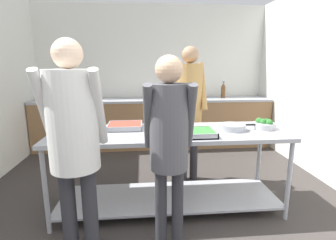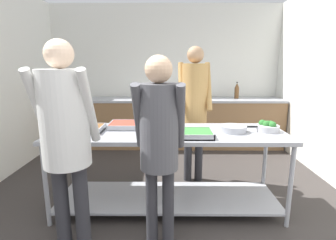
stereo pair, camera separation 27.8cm
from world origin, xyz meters
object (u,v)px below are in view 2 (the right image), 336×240
at_px(plate_stack, 157,126).
at_px(water_bottle, 237,91).
at_px(serving_tray_roast, 126,125).
at_px(serving_tray_vegetables, 80,129).
at_px(sauce_pan, 234,128).
at_px(serving_tray_greens, 192,134).
at_px(guest_serving_left, 159,134).
at_px(guest_serving_right, 65,129).
at_px(broccoli_bowl, 267,127).
at_px(cook_behind_counter, 195,99).

height_order(plate_stack, water_bottle, water_bottle).
xyz_separation_m(serving_tray_roast, plate_stack, (0.34, -0.10, 0.01)).
bearing_deg(serving_tray_vegetables, plate_stack, 4.81).
bearing_deg(sauce_pan, serving_tray_roast, 170.79).
height_order(serving_tray_greens, sauce_pan, sauce_pan).
distance_m(serving_tray_roast, guest_serving_left, 0.93).
height_order(serving_tray_vegetables, plate_stack, plate_stack).
distance_m(serving_tray_vegetables, serving_tray_greens, 1.16).
xyz_separation_m(serving_tray_roast, guest_serving_right, (-0.31, -0.90, 0.18)).
height_order(sauce_pan, guest_serving_right, guest_serving_right).
bearing_deg(broccoli_bowl, serving_tray_roast, 173.90).
height_order(sauce_pan, water_bottle, water_bottle).
relative_size(serving_tray_roast, cook_behind_counter, 0.21).
bearing_deg(guest_serving_left, water_bottle, 65.61).
xyz_separation_m(serving_tray_vegetables, water_bottle, (2.18, 2.28, 0.16)).
distance_m(serving_tray_greens, water_bottle, 2.67).
relative_size(serving_tray_vegetables, broccoli_bowl, 2.00).
distance_m(cook_behind_counter, water_bottle, 1.84).
xyz_separation_m(cook_behind_counter, water_bottle, (0.94, 1.59, -0.05)).
xyz_separation_m(serving_tray_vegetables, serving_tray_roast, (0.45, 0.17, -0.00)).
height_order(serving_tray_vegetables, serving_tray_greens, same).
bearing_deg(serving_tray_roast, broccoli_bowl, -6.10).
xyz_separation_m(serving_tray_vegetables, sauce_pan, (1.59, -0.01, 0.01)).
distance_m(plate_stack, guest_serving_left, 0.74).
xyz_separation_m(serving_tray_vegetables, broccoli_bowl, (1.94, 0.01, 0.02)).
relative_size(sauce_pan, cook_behind_counter, 0.23).
height_order(cook_behind_counter, water_bottle, cook_behind_counter).
distance_m(serving_tray_greens, guest_serving_right, 1.15).
bearing_deg(water_bottle, sauce_pan, -104.57).
bearing_deg(broccoli_bowl, guest_serving_left, -148.48).
distance_m(serving_tray_vegetables, plate_stack, 0.80).
relative_size(serving_tray_vegetables, water_bottle, 1.54).
height_order(serving_tray_vegetables, guest_serving_left, guest_serving_left).
bearing_deg(guest_serving_left, guest_serving_right, -174.40).
relative_size(serving_tray_vegetables, serving_tray_greens, 1.20).
bearing_deg(guest_serving_right, plate_stack, 50.84).
bearing_deg(guest_serving_right, serving_tray_roast, 71.12).
bearing_deg(guest_serving_left, plate_stack, 94.49).
bearing_deg(sauce_pan, plate_stack, 174.16).
xyz_separation_m(serving_tray_greens, guest_serving_left, (-0.30, -0.48, 0.12)).
distance_m(serving_tray_vegetables, guest_serving_right, 0.76).
bearing_deg(sauce_pan, guest_serving_right, -153.64).
bearing_deg(broccoli_bowl, serving_tray_vegetables, -179.69).
xyz_separation_m(broccoli_bowl, water_bottle, (0.24, 2.27, 0.14)).
distance_m(guest_serving_left, water_bottle, 3.22).
height_order(guest_serving_left, guest_serving_right, guest_serving_right).
height_order(plate_stack, cook_behind_counter, cook_behind_counter).
bearing_deg(serving_tray_roast, serving_tray_greens, -26.73).
relative_size(plate_stack, guest_serving_right, 0.14).
distance_m(serving_tray_greens, broccoli_bowl, 0.82).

